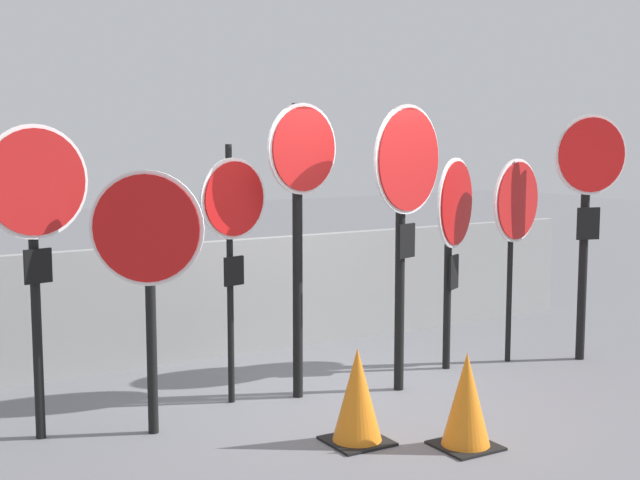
% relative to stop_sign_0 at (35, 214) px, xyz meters
% --- Properties ---
extents(ground_plane, '(40.00, 40.00, 0.00)m').
position_rel_stop_sign_0_xyz_m(ground_plane, '(2.67, -0.19, -1.71)').
color(ground_plane, slate).
extents(fence_back, '(8.31, 0.12, 1.20)m').
position_rel_stop_sign_0_xyz_m(fence_back, '(2.67, 1.63, -1.11)').
color(fence_back, gray).
rests_on(fence_back, ground).
extents(stop_sign_0, '(0.83, 0.21, 2.37)m').
position_rel_stop_sign_0_xyz_m(stop_sign_0, '(0.00, 0.00, 0.00)').
color(stop_sign_0, black).
rests_on(stop_sign_0, ground).
extents(stop_sign_1, '(0.73, 0.51, 2.03)m').
position_rel_stop_sign_0_xyz_m(stop_sign_1, '(0.74, -0.32, -0.28)').
color(stop_sign_1, black).
rests_on(stop_sign_1, ground).
extents(stop_sign_2, '(0.67, 0.20, 2.21)m').
position_rel_stop_sign_0_xyz_m(stop_sign_2, '(1.63, 0.09, -0.14)').
color(stop_sign_2, black).
rests_on(stop_sign_2, ground).
extents(stop_sign_3, '(0.75, 0.22, 2.55)m').
position_rel_stop_sign_0_xyz_m(stop_sign_3, '(2.20, -0.07, 0.07)').
color(stop_sign_3, black).
rests_on(stop_sign_3, ground).
extents(stop_sign_4, '(0.91, 0.34, 2.55)m').
position_rel_stop_sign_0_xyz_m(stop_sign_4, '(3.09, -0.35, 0.07)').
color(stop_sign_4, black).
rests_on(stop_sign_4, ground).
extents(stop_sign_5, '(0.76, 0.46, 2.06)m').
position_rel_stop_sign_0_xyz_m(stop_sign_5, '(3.92, 0.01, -0.26)').
color(stop_sign_5, black).
rests_on(stop_sign_5, ground).
extents(stop_sign_6, '(0.80, 0.28, 2.05)m').
position_rel_stop_sign_0_xyz_m(stop_sign_6, '(4.63, -0.09, -0.19)').
color(stop_sign_6, black).
rests_on(stop_sign_6, ground).
extents(stop_sign_7, '(0.77, 0.24, 2.48)m').
position_rel_stop_sign_0_xyz_m(stop_sign_7, '(5.29, -0.41, -0.00)').
color(stop_sign_7, black).
rests_on(stop_sign_7, ground).
extents(traffic_cone_0, '(0.45, 0.45, 0.72)m').
position_rel_stop_sign_0_xyz_m(traffic_cone_0, '(2.00, -1.26, -1.36)').
color(traffic_cone_0, black).
rests_on(traffic_cone_0, ground).
extents(traffic_cone_1, '(0.43, 0.43, 0.72)m').
position_rel_stop_sign_0_xyz_m(traffic_cone_1, '(2.64, -1.75, -1.36)').
color(traffic_cone_1, black).
rests_on(traffic_cone_1, ground).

